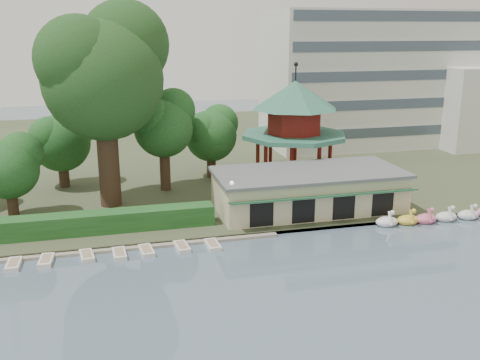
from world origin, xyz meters
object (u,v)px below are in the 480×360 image
object	(u,v)px
pavilion	(294,121)
big_tree	(104,69)
dock	(77,251)
boathouse	(308,190)

from	to	relation	value
pavilion	big_tree	world-z (taller)	big_tree
dock	boathouse	distance (m)	22.62
dock	big_tree	world-z (taller)	big_tree
boathouse	pavilion	bearing A→B (deg)	78.72
dock	pavilion	xyz separation A→B (m)	(24.00, 14.80, 7.36)
dock	pavilion	bearing A→B (deg)	31.66
big_tree	pavilion	bearing A→B (deg)	10.36
dock	boathouse	size ratio (longest dim) A/B	1.83
pavilion	big_tree	bearing A→B (deg)	-169.64
boathouse	pavilion	size ratio (longest dim) A/B	1.38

